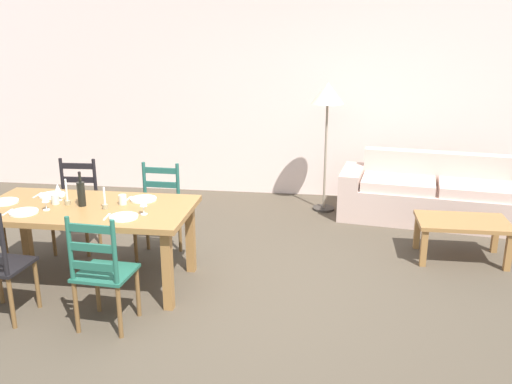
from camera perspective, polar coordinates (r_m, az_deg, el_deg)
name	(u,v)px	position (r m, az deg, el deg)	size (l,w,h in m)	color
ground_plane	(243,301)	(4.89, -1.36, -11.24)	(9.60, 9.60, 0.02)	#4B4133
wall_far	(280,98)	(7.65, 2.56, 9.77)	(9.60, 0.16, 2.70)	beige
dining_table	(87,215)	(5.16, -17.22, -2.35)	(1.90, 0.96, 0.75)	olive
dining_chair_near_right	(102,272)	(4.42, -15.75, -8.04)	(0.45, 0.43, 0.96)	#215C49
dining_chair_far_left	(76,206)	(6.09, -18.20, -1.35)	(0.44, 0.42, 0.96)	black
dining_chair_far_right	(159,211)	(5.70, -10.11, -1.99)	(0.43, 0.41, 0.96)	#21564A
dinner_plate_near_left	(24,212)	(5.13, -23.04, -1.94)	(0.24, 0.24, 0.02)	white
fork_near_left	(8,212)	(5.21, -24.45, -1.91)	(0.02, 0.17, 0.01)	silver
dinner_plate_near_right	(124,217)	(4.73, -13.62, -2.54)	(0.24, 0.24, 0.02)	white
fork_near_right	(107,217)	(4.79, -15.28, -2.50)	(0.02, 0.17, 0.01)	silver
dinner_plate_far_left	(52,195)	(5.54, -20.47, -0.31)	(0.24, 0.24, 0.02)	white
fork_far_left	(37,195)	(5.61, -21.82, -0.31)	(0.02, 0.17, 0.01)	silver
dinner_plate_far_right	(143,199)	(5.18, -11.65, -0.73)	(0.24, 0.24, 0.02)	white
fork_far_right	(128,199)	(5.23, -13.19, -0.72)	(0.02, 0.17, 0.01)	silver
dinner_plate_head_west	(5,202)	(5.50, -24.71, -0.93)	(0.24, 0.24, 0.02)	white
wine_bottle	(81,193)	(5.12, -17.75, -0.12)	(0.07, 0.07, 0.32)	black
wine_glass_near_left	(45,198)	(5.11, -21.12, -0.59)	(0.06, 0.06, 0.16)	white
wine_glass_near_right	(143,202)	(4.75, -11.66, -1.03)	(0.06, 0.06, 0.16)	white
wine_glass_far_left	(58,189)	(5.35, -19.96, 0.31)	(0.06, 0.06, 0.16)	white
coffee_cup_primary	(123,200)	(5.08, -13.73, -0.78)	(0.07, 0.07, 0.09)	beige
coffee_cup_secondary	(55,199)	(5.27, -20.18, -0.71)	(0.07, 0.07, 0.09)	beige
candle_tall	(67,198)	(5.20, -19.08, -0.56)	(0.05, 0.05, 0.24)	#998C66
candle_short	(105,203)	(5.00, -15.47, -1.11)	(0.05, 0.05, 0.20)	#998C66
couch	(435,197)	(7.06, 18.19, -0.46)	(2.37, 1.13, 0.80)	#CBAC9D
coffee_table	(462,226)	(5.93, 20.71, -3.36)	(0.90, 0.56, 0.42)	olive
standing_lamp	(328,101)	(6.89, 7.47, 9.37)	(0.40, 0.40, 1.64)	#332D28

